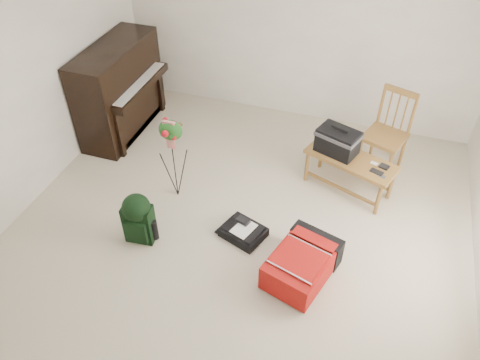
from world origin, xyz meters
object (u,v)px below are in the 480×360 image
(piano, at_px, (120,91))
(bench, at_px, (341,149))
(dining_chair, at_px, (385,134))
(green_backpack, at_px, (138,217))
(red_suitcase, at_px, (303,260))
(black_duffel, at_px, (243,231))
(flower_stand, at_px, (174,160))

(piano, xyz_separation_m, bench, (3.08, -0.32, -0.02))
(piano, height_order, bench, piano)
(piano, xyz_separation_m, dining_chair, (3.55, 0.24, -0.07))
(piano, distance_m, green_backpack, 2.23)
(dining_chair, height_order, red_suitcase, dining_chair)
(dining_chair, xyz_separation_m, black_duffel, (-1.29, -1.70, -0.46))
(piano, distance_m, black_duffel, 2.74)
(dining_chair, height_order, green_backpack, dining_chair)
(black_duffel, bearing_deg, bench, 73.74)
(green_backpack, height_order, flower_stand, flower_stand)
(piano, bearing_deg, bench, -5.91)
(dining_chair, xyz_separation_m, green_backpack, (-2.34, -2.10, -0.19))
(red_suitcase, xyz_separation_m, flower_stand, (-1.69, 0.66, 0.36))
(bench, relative_size, green_backpack, 1.85)
(dining_chair, height_order, flower_stand, flower_stand)
(piano, distance_m, dining_chair, 3.56)
(red_suitcase, height_order, green_backpack, green_backpack)
(bench, relative_size, black_duffel, 2.12)
(red_suitcase, bearing_deg, piano, 166.18)
(piano, bearing_deg, dining_chair, 3.85)
(dining_chair, distance_m, black_duffel, 2.18)
(bench, relative_size, dining_chair, 1.06)
(red_suitcase, distance_m, black_duffel, 0.78)
(red_suitcase, distance_m, flower_stand, 1.85)
(green_backpack, bearing_deg, black_duffel, 15.05)
(piano, relative_size, green_backpack, 2.42)
(dining_chair, relative_size, red_suitcase, 1.19)
(bench, height_order, flower_stand, flower_stand)
(bench, xyz_separation_m, red_suitcase, (-0.09, -1.42, -0.40))
(piano, distance_m, bench, 3.09)
(piano, distance_m, flower_stand, 1.68)
(piano, relative_size, black_duffel, 2.77)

